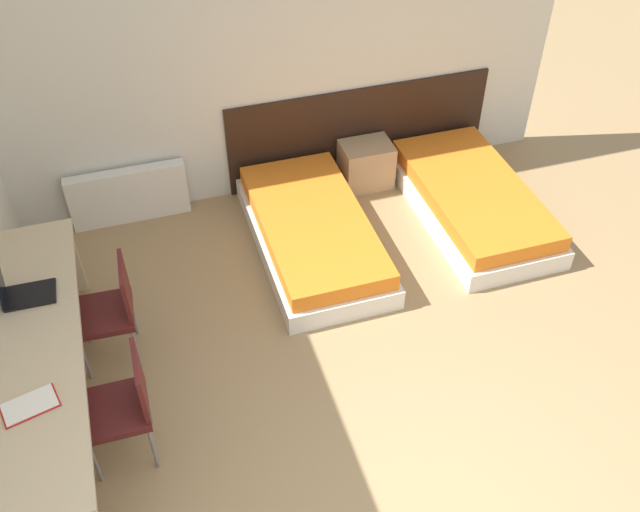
% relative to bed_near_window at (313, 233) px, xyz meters
% --- Properties ---
extents(wall_back, '(5.60, 0.05, 2.70)m').
position_rel_bed_near_window_xyz_m(wall_back, '(-0.16, 1.01, 1.18)').
color(wall_back, silver).
rests_on(wall_back, ground_plane).
extents(headboard_panel, '(2.59, 0.03, 0.93)m').
position_rel_bed_near_window_xyz_m(headboard_panel, '(0.77, 0.97, 0.30)').
color(headboard_panel, black).
rests_on(headboard_panel, ground_plane).
extents(bed_near_window, '(0.96, 1.88, 0.34)m').
position_rel_bed_near_window_xyz_m(bed_near_window, '(0.00, 0.00, 0.00)').
color(bed_near_window, silver).
rests_on(bed_near_window, ground_plane).
extents(bed_near_door, '(0.96, 1.88, 0.34)m').
position_rel_bed_near_window_xyz_m(bed_near_door, '(1.53, 0.00, 0.00)').
color(bed_near_door, silver).
rests_on(bed_near_door, ground_plane).
extents(nightstand, '(0.48, 0.36, 0.44)m').
position_rel_bed_near_window_xyz_m(nightstand, '(0.77, 0.76, 0.06)').
color(nightstand, tan).
rests_on(nightstand, ground_plane).
extents(radiator, '(1.05, 0.12, 0.53)m').
position_rel_bed_near_window_xyz_m(radiator, '(-1.47, 0.89, 0.10)').
color(radiator, silver).
rests_on(radiator, ground_plane).
extents(desk, '(0.55, 2.51, 0.73)m').
position_rel_bed_near_window_xyz_m(desk, '(-2.18, -1.16, 0.42)').
color(desk, '#C6B28E').
rests_on(desk, ground_plane).
extents(chair_near_laptop, '(0.44, 0.44, 0.87)m').
position_rel_bed_near_window_xyz_m(chair_near_laptop, '(-1.73, -0.73, 0.34)').
color(chair_near_laptop, '#511919').
rests_on(chair_near_laptop, ground_plane).
extents(chair_near_notebook, '(0.42, 0.42, 0.87)m').
position_rel_bed_near_window_xyz_m(chair_near_notebook, '(-1.73, -1.59, 0.34)').
color(chair_near_notebook, '#511919').
rests_on(chair_near_notebook, ground_plane).
extents(laptop, '(0.35, 0.25, 0.35)m').
position_rel_bed_near_window_xyz_m(laptop, '(-2.27, -0.69, 0.63)').
color(laptop, black).
rests_on(laptop, desk).
extents(open_notebook, '(0.36, 0.26, 0.02)m').
position_rel_bed_near_window_xyz_m(open_notebook, '(-2.23, -1.63, 0.57)').
color(open_notebook, '#B21E1E').
rests_on(open_notebook, desk).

